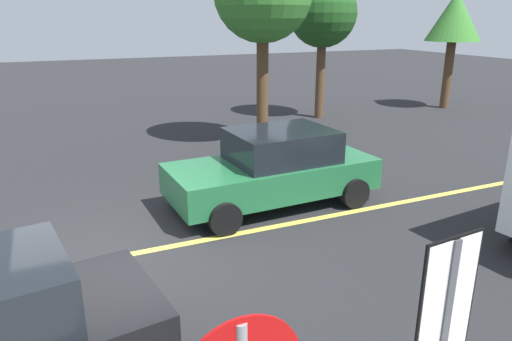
{
  "coord_description": "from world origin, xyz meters",
  "views": [
    {
      "loc": [
        -0.53,
        -7.49,
        3.89
      ],
      "look_at": [
        2.56,
        -0.53,
        1.39
      ],
      "focal_mm": 33.26,
      "sensor_mm": 36.0,
      "label": 1
    }
  ],
  "objects_px": {
    "speed_limit_sign": "(442,334)",
    "car_green_approaching": "(274,168)",
    "tree_right_verge": "(323,14)",
    "tree_centre_verge": "(455,18)"
  },
  "relations": [
    {
      "from": "tree_centre_verge",
      "to": "tree_right_verge",
      "type": "relative_size",
      "value": 0.92
    },
    {
      "from": "speed_limit_sign",
      "to": "car_green_approaching",
      "type": "height_order",
      "value": "speed_limit_sign"
    },
    {
      "from": "tree_right_verge",
      "to": "speed_limit_sign",
      "type": "bearing_deg",
      "value": -118.27
    },
    {
      "from": "car_green_approaching",
      "to": "tree_centre_verge",
      "type": "height_order",
      "value": "tree_centre_verge"
    },
    {
      "from": "tree_right_verge",
      "to": "car_green_approaching",
      "type": "bearing_deg",
      "value": -126.99
    },
    {
      "from": "speed_limit_sign",
      "to": "tree_right_verge",
      "type": "bearing_deg",
      "value": 61.73
    },
    {
      "from": "speed_limit_sign",
      "to": "tree_centre_verge",
      "type": "height_order",
      "value": "tree_centre_verge"
    },
    {
      "from": "tree_centre_verge",
      "to": "car_green_approaching",
      "type": "bearing_deg",
      "value": -149.09
    },
    {
      "from": "speed_limit_sign",
      "to": "tree_right_verge",
      "type": "height_order",
      "value": "tree_right_verge"
    },
    {
      "from": "tree_centre_verge",
      "to": "speed_limit_sign",
      "type": "bearing_deg",
      "value": -135.21
    }
  ]
}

